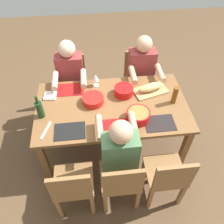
# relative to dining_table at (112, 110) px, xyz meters

# --- Properties ---
(ground_plane) EXTENTS (8.00, 8.00, 0.00)m
(ground_plane) POSITION_rel_dining_table_xyz_m (0.00, 0.00, -0.66)
(ground_plane) COLOR brown
(dining_table) EXTENTS (1.72, 0.97, 0.74)m
(dining_table) POSITION_rel_dining_table_xyz_m (0.00, 0.00, 0.00)
(dining_table) COLOR brown
(dining_table) RESTS_ON ground_plane
(chair_far_right) EXTENTS (0.40, 0.40, 0.85)m
(chair_far_right) POSITION_rel_dining_table_xyz_m (0.47, 0.80, -0.17)
(chair_far_right) COLOR olive
(chair_far_right) RESTS_ON ground_plane
(chair_near_left) EXTENTS (0.40, 0.40, 0.85)m
(chair_near_left) POSITION_rel_dining_table_xyz_m (-0.47, -0.80, -0.17)
(chair_near_left) COLOR olive
(chair_near_left) RESTS_ON ground_plane
(diner_near_left) EXTENTS (0.41, 0.53, 1.20)m
(diner_near_left) POSITION_rel_dining_table_xyz_m (-0.47, -0.62, 0.04)
(diner_near_left) COLOR #2D2D38
(diner_near_left) RESTS_ON ground_plane
(chair_far_center) EXTENTS (0.40, 0.40, 0.85)m
(chair_far_center) POSITION_rel_dining_table_xyz_m (0.00, 0.80, -0.17)
(chair_far_center) COLOR olive
(chair_far_center) RESTS_ON ground_plane
(diner_far_center) EXTENTS (0.41, 0.53, 1.20)m
(diner_far_center) POSITION_rel_dining_table_xyz_m (-0.00, 0.62, 0.04)
(diner_far_center) COLOR #2D2D38
(diner_far_center) RESTS_ON ground_plane
(chair_near_right) EXTENTS (0.40, 0.40, 0.85)m
(chair_near_right) POSITION_rel_dining_table_xyz_m (0.47, -0.80, -0.17)
(chair_near_right) COLOR olive
(chair_near_right) RESTS_ON ground_plane
(diner_near_right) EXTENTS (0.41, 0.53, 1.20)m
(diner_near_right) POSITION_rel_dining_table_xyz_m (0.47, -0.62, 0.04)
(diner_near_right) COLOR #2D2D38
(diner_near_right) RESTS_ON ground_plane
(chair_far_left) EXTENTS (0.40, 0.40, 0.85)m
(chair_far_left) POSITION_rel_dining_table_xyz_m (-0.47, 0.80, -0.17)
(chair_far_left) COLOR olive
(chair_far_left) RESTS_ON ground_plane
(serving_bowl_salad) EXTENTS (0.23, 0.23, 0.10)m
(serving_bowl_salad) POSITION_rel_dining_table_xyz_m (-0.16, -0.17, 0.14)
(serving_bowl_salad) COLOR red
(serving_bowl_salad) RESTS_ON dining_table
(serving_bowl_fruit) EXTENTS (0.25, 0.25, 0.10)m
(serving_bowl_fruit) POSITION_rel_dining_table_xyz_m (-0.25, 0.23, 0.14)
(serving_bowl_fruit) COLOR red
(serving_bowl_fruit) RESTS_ON dining_table
(serving_bowl_pasta) EXTENTS (0.25, 0.25, 0.08)m
(serving_bowl_pasta) POSITION_rel_dining_table_xyz_m (0.21, -0.07, 0.13)
(serving_bowl_pasta) COLOR red
(serving_bowl_pasta) RESTS_ON dining_table
(cutting_board) EXTENTS (0.44, 0.32, 0.02)m
(cutting_board) POSITION_rel_dining_table_xyz_m (-0.49, -0.18, 0.09)
(cutting_board) COLOR tan
(cutting_board) RESTS_ON dining_table
(bread_loaf) EXTENTS (0.34, 0.19, 0.09)m
(bread_loaf) POSITION_rel_dining_table_xyz_m (-0.49, -0.18, 0.15)
(bread_loaf) COLOR tan
(bread_loaf) RESTS_ON cutting_board
(wine_bottle) EXTENTS (0.08, 0.08, 0.29)m
(wine_bottle) POSITION_rel_dining_table_xyz_m (0.78, 0.07, 0.19)
(wine_bottle) COLOR #193819
(wine_bottle) RESTS_ON dining_table
(beer_bottle) EXTENTS (0.06, 0.06, 0.22)m
(beer_bottle) POSITION_rel_dining_table_xyz_m (-0.70, 0.03, 0.19)
(beer_bottle) COLOR brown
(beer_bottle) RESTS_ON dining_table
(wine_glass) EXTENTS (0.08, 0.08, 0.17)m
(wine_glass) POSITION_rel_dining_table_xyz_m (0.16, -0.37, 0.20)
(wine_glass) COLOR silver
(wine_glass) RESTS_ON dining_table
(placemat_far_right) EXTENTS (0.32, 0.23, 0.01)m
(placemat_far_right) POSITION_rel_dining_table_xyz_m (0.47, 0.32, 0.09)
(placemat_far_right) COLOR black
(placemat_far_right) RESTS_ON dining_table
(placemat_far_center) EXTENTS (0.32, 0.23, 0.01)m
(placemat_far_center) POSITION_rel_dining_table_xyz_m (0.00, 0.32, 0.09)
(placemat_far_center) COLOR maroon
(placemat_far_center) RESTS_ON dining_table
(placemat_near_right) EXTENTS (0.32, 0.23, 0.01)m
(placemat_near_right) POSITION_rel_dining_table_xyz_m (0.47, -0.32, 0.09)
(placemat_near_right) COLOR maroon
(placemat_near_right) RESTS_ON dining_table
(placemat_far_left) EXTENTS (0.32, 0.23, 0.01)m
(placemat_far_left) POSITION_rel_dining_table_xyz_m (-0.47, 0.32, 0.09)
(placemat_far_left) COLOR black
(placemat_far_left) RESTS_ON dining_table
(carving_knife) EXTENTS (0.10, 0.22, 0.01)m
(carving_knife) POSITION_rel_dining_table_xyz_m (0.72, 0.28, 0.09)
(carving_knife) COLOR silver
(carving_knife) RESTS_ON dining_table
(napkin_stack) EXTENTS (0.15, 0.15, 0.02)m
(napkin_stack) POSITION_rel_dining_table_xyz_m (0.71, -0.23, 0.10)
(napkin_stack) COLOR white
(napkin_stack) RESTS_ON dining_table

